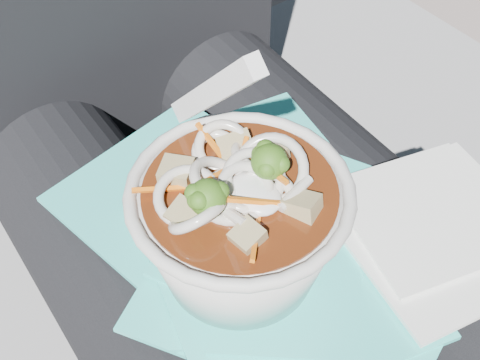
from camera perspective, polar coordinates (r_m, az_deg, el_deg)
stone_ledge at (r=0.91m, az=-3.98°, el=-11.66°), size 1.02×0.55×0.44m
lap at (r=0.59m, az=2.24°, el=-7.82°), size 0.35×0.48×0.15m
person_body at (r=0.62m, az=-2.71°, el=-0.41°), size 0.34×0.94×0.98m
plastic_bag at (r=0.51m, az=2.47°, el=-5.53°), size 0.26×0.34×0.02m
napkins at (r=0.53m, az=16.39°, el=-3.82°), size 0.16×0.17×0.01m
udon_bowl at (r=0.45m, az=-0.04°, el=-3.38°), size 0.15×0.16×0.19m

